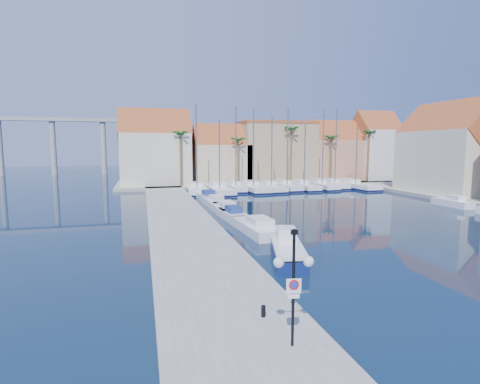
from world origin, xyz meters
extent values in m
plane|color=black|center=(0.00, 0.00, 0.00)|extent=(260.00, 260.00, 0.00)
cube|color=gray|center=(-9.00, 13.50, 0.25)|extent=(6.00, 77.00, 0.50)
cube|color=gray|center=(10.00, 48.00, 0.25)|extent=(54.00, 16.00, 0.50)
cylinder|color=black|center=(-7.56, -10.78, 2.52)|extent=(0.10, 0.10, 4.04)
cylinder|color=black|center=(-7.81, -10.75, 3.43)|extent=(0.51, 0.12, 0.05)
cylinder|color=black|center=(-7.31, -10.82, 3.43)|extent=(0.51, 0.12, 0.05)
sphere|color=white|center=(-8.06, -10.71, 3.43)|extent=(0.36, 0.36, 0.36)
sphere|color=white|center=(-7.06, -10.86, 3.43)|extent=(0.36, 0.36, 0.36)
cube|color=black|center=(-7.56, -10.78, 4.44)|extent=(0.24, 0.15, 0.16)
cube|color=white|center=(-7.57, -10.84, 2.62)|extent=(0.50, 0.10, 0.51)
cylinder|color=red|center=(-7.57, -10.87, 2.67)|extent=(0.34, 0.06, 0.34)
cylinder|color=#1933A5|center=(-7.57, -10.88, 2.67)|extent=(0.24, 0.05, 0.24)
cube|color=white|center=(-7.57, -10.84, 2.27)|extent=(0.40, 0.09, 0.14)
cylinder|color=black|center=(-7.83, -8.47, 0.73)|extent=(0.18, 0.18, 0.45)
cube|color=navy|center=(-3.54, -0.40, 0.42)|extent=(3.25, 5.83, 0.83)
cube|color=white|center=(-3.54, -0.40, 0.92)|extent=(3.25, 5.83, 0.18)
cube|color=white|center=(-3.25, 0.67, 1.43)|extent=(1.55, 1.74, 1.02)
cube|color=white|center=(-3.11, 7.78, 0.40)|extent=(2.81, 7.51, 0.80)
cube|color=white|center=(-3.07, 7.04, 1.10)|extent=(1.81, 2.68, 0.60)
cube|color=white|center=(-3.78, 13.93, 0.40)|extent=(2.26, 5.74, 0.80)
cube|color=navy|center=(-3.74, 13.37, 1.10)|extent=(1.42, 2.06, 0.60)
cube|color=white|center=(-3.73, 17.41, 0.40)|extent=(2.39, 6.67, 0.80)
cube|color=white|center=(-3.70, 16.75, 1.10)|extent=(1.57, 2.37, 0.60)
cube|color=white|center=(-3.89, 22.42, 0.40)|extent=(2.45, 6.14, 0.80)
cube|color=white|center=(-3.83, 21.82, 1.10)|extent=(1.52, 2.21, 0.60)
cube|color=white|center=(-3.92, 28.02, 0.40)|extent=(2.25, 6.22, 0.80)
cube|color=navy|center=(-3.89, 27.40, 1.10)|extent=(1.47, 2.21, 0.60)
cube|color=white|center=(24.00, 15.00, 0.40)|extent=(1.73, 5.14, 0.80)
cube|color=white|center=(24.01, 14.49, 1.10)|extent=(1.18, 1.81, 0.60)
cube|color=white|center=(-4.18, 36.12, 0.50)|extent=(3.64, 11.13, 1.00)
cube|color=#0B103B|center=(-4.18, 36.12, 0.18)|extent=(3.71, 11.19, 0.28)
cube|color=white|center=(-4.10, 37.21, 1.30)|extent=(2.23, 3.42, 0.60)
cylinder|color=slate|center=(-4.22, 35.57, 7.32)|extent=(0.20, 0.20, 12.64)
cube|color=white|center=(-0.85, 35.08, 0.50)|extent=(2.99, 11.50, 1.00)
cube|color=#0B103B|center=(-0.85, 35.08, 0.18)|extent=(3.05, 11.56, 0.28)
cube|color=white|center=(-0.85, 36.24, 1.30)|extent=(2.09, 3.45, 0.60)
cylinder|color=slate|center=(-0.85, 34.51, 6.11)|extent=(0.20, 0.20, 10.23)
cube|color=white|center=(2.18, 36.62, 0.50)|extent=(2.17, 8.04, 1.00)
cube|color=#0B103B|center=(2.18, 36.62, 0.18)|extent=(2.23, 8.10, 0.28)
cube|color=white|center=(2.19, 37.42, 1.30)|extent=(1.48, 2.42, 0.60)
cylinder|color=slate|center=(2.17, 36.22, 7.26)|extent=(0.20, 0.20, 12.51)
cube|color=white|center=(4.92, 36.17, 0.50)|extent=(3.26, 11.18, 1.00)
cube|color=#0B103B|center=(4.92, 36.17, 0.18)|extent=(3.32, 11.24, 0.28)
cube|color=white|center=(4.88, 37.28, 1.30)|extent=(2.13, 3.39, 0.60)
cylinder|color=slate|center=(4.94, 35.62, 7.05)|extent=(0.20, 0.20, 12.11)
cube|color=white|center=(7.92, 35.81, 0.50)|extent=(2.58, 9.70, 1.00)
cube|color=#0B103B|center=(7.92, 35.81, 0.18)|extent=(2.64, 9.76, 0.28)
cube|color=white|center=(7.91, 36.78, 1.30)|extent=(1.78, 2.92, 0.60)
cylinder|color=slate|center=(7.92, 35.33, 6.45)|extent=(0.20, 0.20, 10.91)
cube|color=white|center=(10.86, 36.42, 0.50)|extent=(2.70, 9.13, 1.00)
cube|color=#0B103B|center=(10.86, 36.42, 0.18)|extent=(2.77, 9.19, 0.28)
cube|color=white|center=(10.82, 37.33, 1.30)|extent=(1.75, 2.78, 0.60)
cylinder|color=slate|center=(10.88, 35.97, 7.27)|extent=(0.20, 0.20, 12.54)
cube|color=white|center=(13.87, 36.23, 0.50)|extent=(2.52, 9.53, 1.00)
cube|color=#0B103B|center=(13.87, 36.23, 0.18)|extent=(2.58, 9.59, 0.28)
cube|color=white|center=(13.87, 37.18, 1.30)|extent=(1.75, 2.86, 0.60)
cylinder|color=slate|center=(13.87, 35.76, 6.03)|extent=(0.20, 0.20, 10.07)
cube|color=white|center=(17.26, 36.39, 0.50)|extent=(2.49, 9.36, 1.00)
cube|color=#0B103B|center=(17.26, 36.39, 0.18)|extent=(2.55, 9.42, 0.28)
cube|color=white|center=(17.25, 37.32, 1.30)|extent=(1.72, 2.81, 0.60)
cylinder|color=slate|center=(17.26, 35.92, 7.25)|extent=(0.20, 0.20, 12.51)
cube|color=white|center=(19.99, 36.92, 0.50)|extent=(2.31, 8.24, 1.00)
cube|color=#0B103B|center=(19.99, 36.92, 0.18)|extent=(2.37, 8.30, 0.28)
cube|color=white|center=(20.01, 37.74, 1.30)|extent=(1.54, 2.49, 0.60)
cylinder|color=slate|center=(19.99, 36.51, 7.43)|extent=(0.20, 0.20, 12.87)
cube|color=white|center=(23.00, 35.49, 0.50)|extent=(3.92, 11.77, 1.00)
cube|color=#0B103B|center=(23.00, 35.49, 0.18)|extent=(3.99, 11.84, 0.28)
cube|color=white|center=(22.90, 36.64, 1.30)|extent=(2.38, 3.63, 0.60)
cylinder|color=slate|center=(23.04, 34.91, 6.06)|extent=(0.20, 0.20, 10.13)
cube|color=beige|center=(-10.00, 47.00, 5.00)|extent=(12.00, 9.00, 9.00)
cube|color=maroon|center=(-10.00, 47.00, 9.50)|extent=(12.30, 9.00, 9.00)
cube|color=#C5B08B|center=(2.00, 47.00, 4.00)|extent=(10.00, 8.00, 7.00)
cube|color=maroon|center=(2.00, 47.00, 7.50)|extent=(10.30, 8.00, 8.00)
cube|color=#9B7D5F|center=(13.00, 48.00, 6.00)|extent=(14.00, 10.00, 11.00)
cube|color=maroon|center=(13.00, 48.00, 11.75)|extent=(14.20, 10.20, 0.50)
cube|color=#B2735A|center=(25.00, 47.00, 4.50)|extent=(10.00, 8.00, 8.00)
cube|color=maroon|center=(25.00, 47.00, 8.50)|extent=(10.30, 8.00, 8.00)
cube|color=silver|center=(34.00, 46.00, 5.50)|extent=(8.00, 8.00, 10.00)
cube|color=maroon|center=(34.00, 46.00, 10.50)|extent=(8.30, 8.00, 8.00)
cube|color=beige|center=(32.00, 24.00, 5.00)|extent=(9.00, 14.00, 9.00)
cube|color=maroon|center=(32.00, 24.00, 9.50)|extent=(9.00, 14.30, 9.00)
cylinder|color=brown|center=(-6.00, 42.00, 5.00)|extent=(0.36, 0.36, 9.00)
sphere|color=#164F1B|center=(-6.00, 42.00, 9.35)|extent=(2.60, 2.60, 2.60)
cylinder|color=brown|center=(4.00, 42.00, 4.50)|extent=(0.36, 0.36, 8.00)
sphere|color=#164F1B|center=(4.00, 42.00, 8.35)|extent=(2.60, 2.60, 2.60)
cylinder|color=brown|center=(14.00, 42.00, 5.50)|extent=(0.36, 0.36, 10.00)
sphere|color=#164F1B|center=(14.00, 42.00, 10.35)|extent=(2.60, 2.60, 2.60)
cylinder|color=brown|center=(22.00, 42.00, 4.75)|extent=(0.36, 0.36, 8.50)
sphere|color=#164F1B|center=(22.00, 42.00, 8.85)|extent=(2.60, 2.60, 2.60)
cylinder|color=brown|center=(30.00, 42.00, 5.25)|extent=(0.36, 0.36, 9.50)
sphere|color=#164F1B|center=(30.00, 42.00, 9.85)|extent=(2.60, 2.60, 2.60)
cube|color=#9E9E99|center=(-38.00, 82.00, 14.00)|extent=(48.00, 2.20, 0.90)
cylinder|color=#9E9E99|center=(-46.00, 82.00, 7.00)|extent=(1.40, 1.40, 14.00)
cylinder|color=#9E9E99|center=(-34.00, 82.00, 7.00)|extent=(1.40, 1.40, 14.00)
cylinder|color=#9E9E99|center=(-22.00, 82.00, 7.00)|extent=(1.40, 1.40, 14.00)
camera|label=1|loc=(-12.30, -21.94, 7.22)|focal=28.00mm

